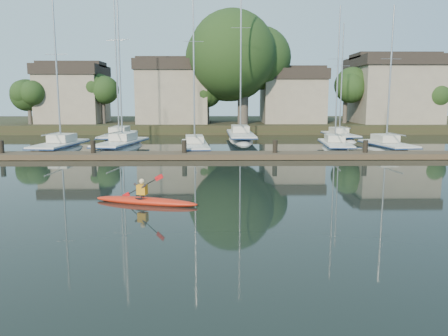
{
  "coord_description": "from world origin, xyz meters",
  "views": [
    {
      "loc": [
        -0.7,
        -14.63,
        4.01
      ],
      "look_at": [
        -0.51,
        2.62,
        1.2
      ],
      "focal_mm": 35.0,
      "sensor_mm": 36.0,
      "label": 1
    }
  ],
  "objects_px": {
    "sailboat_1": "(122,152)",
    "sailboat_7": "(340,141)",
    "sailboat_6": "(240,142)",
    "kayak": "(145,199)",
    "dock": "(230,155)",
    "sailboat_4": "(387,153)",
    "sailboat_0": "(60,154)",
    "sailboat_3": "(335,152)",
    "sailboat_5": "(119,142)",
    "sailboat_2": "(195,153)"
  },
  "relations": [
    {
      "from": "sailboat_0",
      "to": "sailboat_4",
      "type": "xyz_separation_m",
      "value": [
        24.64,
        -0.01,
        0.01
      ]
    },
    {
      "from": "sailboat_4",
      "to": "kayak",
      "type": "bearing_deg",
      "value": -140.78
    },
    {
      "from": "sailboat_4",
      "to": "sailboat_7",
      "type": "relative_size",
      "value": 0.99
    },
    {
      "from": "sailboat_4",
      "to": "sailboat_7",
      "type": "bearing_deg",
      "value": 89.75
    },
    {
      "from": "kayak",
      "to": "dock",
      "type": "height_order",
      "value": "kayak"
    },
    {
      "from": "sailboat_0",
      "to": "dock",
      "type": "bearing_deg",
      "value": -12.73
    },
    {
      "from": "dock",
      "to": "sailboat_3",
      "type": "bearing_deg",
      "value": 30.4
    },
    {
      "from": "sailboat_4",
      "to": "sailboat_0",
      "type": "bearing_deg",
      "value": 172.6
    },
    {
      "from": "sailboat_0",
      "to": "sailboat_2",
      "type": "relative_size",
      "value": 0.9
    },
    {
      "from": "sailboat_6",
      "to": "sailboat_7",
      "type": "bearing_deg",
      "value": 0.69
    },
    {
      "from": "sailboat_2",
      "to": "sailboat_5",
      "type": "xyz_separation_m",
      "value": [
        -7.58,
        8.09,
        -0.02
      ]
    },
    {
      "from": "sailboat_1",
      "to": "sailboat_2",
      "type": "bearing_deg",
      "value": -1.89
    },
    {
      "from": "sailboat_2",
      "to": "dock",
      "type": "bearing_deg",
      "value": -63.96
    },
    {
      "from": "dock",
      "to": "sailboat_5",
      "type": "relative_size",
      "value": 2.17
    },
    {
      "from": "kayak",
      "to": "dock",
      "type": "bearing_deg",
      "value": 90.09
    },
    {
      "from": "sailboat_7",
      "to": "sailboat_3",
      "type": "bearing_deg",
      "value": -112.02
    },
    {
      "from": "sailboat_4",
      "to": "dock",
      "type": "bearing_deg",
      "value": -169.0
    },
    {
      "from": "kayak",
      "to": "sailboat_5",
      "type": "distance_m",
      "value": 25.53
    },
    {
      "from": "sailboat_3",
      "to": "sailboat_5",
      "type": "relative_size",
      "value": 0.76
    },
    {
      "from": "sailboat_1",
      "to": "sailboat_2",
      "type": "distance_m",
      "value": 5.89
    },
    {
      "from": "dock",
      "to": "sailboat_0",
      "type": "distance_m",
      "value": 13.26
    },
    {
      "from": "sailboat_1",
      "to": "sailboat_7",
      "type": "relative_size",
      "value": 1.19
    },
    {
      "from": "sailboat_4",
      "to": "sailboat_5",
      "type": "xyz_separation_m",
      "value": [
        -22.13,
        8.24,
        -0.0
      ]
    },
    {
      "from": "sailboat_1",
      "to": "sailboat_5",
      "type": "relative_size",
      "value": 0.92
    },
    {
      "from": "sailboat_1",
      "to": "dock",
      "type": "bearing_deg",
      "value": -23.14
    },
    {
      "from": "kayak",
      "to": "sailboat_7",
      "type": "relative_size",
      "value": 0.35
    },
    {
      "from": "kayak",
      "to": "sailboat_6",
      "type": "height_order",
      "value": "sailboat_6"
    },
    {
      "from": "sailboat_1",
      "to": "sailboat_4",
      "type": "height_order",
      "value": "sailboat_1"
    },
    {
      "from": "sailboat_0",
      "to": "sailboat_6",
      "type": "xyz_separation_m",
      "value": [
        13.96,
        8.62,
        -0.0
      ]
    },
    {
      "from": "sailboat_2",
      "to": "sailboat_7",
      "type": "height_order",
      "value": "sailboat_2"
    },
    {
      "from": "sailboat_4",
      "to": "sailboat_5",
      "type": "distance_m",
      "value": 23.61
    },
    {
      "from": "sailboat_0",
      "to": "sailboat_3",
      "type": "relative_size",
      "value": 1.04
    },
    {
      "from": "sailboat_1",
      "to": "sailboat_6",
      "type": "xyz_separation_m",
      "value": [
        9.65,
        7.34,
        -0.01
      ]
    },
    {
      "from": "sailboat_2",
      "to": "sailboat_6",
      "type": "height_order",
      "value": "sailboat_6"
    },
    {
      "from": "sailboat_4",
      "to": "sailboat_5",
      "type": "relative_size",
      "value": 0.76
    },
    {
      "from": "sailboat_0",
      "to": "sailboat_2",
      "type": "distance_m",
      "value": 10.09
    },
    {
      "from": "sailboat_4",
      "to": "sailboat_2",
      "type": "bearing_deg",
      "value": 172.02
    },
    {
      "from": "sailboat_7",
      "to": "dock",
      "type": "bearing_deg",
      "value": -134.3
    },
    {
      "from": "sailboat_0",
      "to": "sailboat_4",
      "type": "distance_m",
      "value": 24.64
    },
    {
      "from": "sailboat_2",
      "to": "sailboat_3",
      "type": "distance_m",
      "value": 10.86
    },
    {
      "from": "sailboat_0",
      "to": "sailboat_7",
      "type": "distance_m",
      "value": 25.16
    },
    {
      "from": "sailboat_5",
      "to": "sailboat_7",
      "type": "xyz_separation_m",
      "value": [
        21.01,
        0.71,
        0.02
      ]
    },
    {
      "from": "sailboat_6",
      "to": "sailboat_7",
      "type": "height_order",
      "value": "sailboat_6"
    },
    {
      "from": "sailboat_6",
      "to": "sailboat_7",
      "type": "distance_m",
      "value": 9.56
    },
    {
      "from": "dock",
      "to": "sailboat_7",
      "type": "bearing_deg",
      "value": 49.94
    },
    {
      "from": "sailboat_6",
      "to": "sailboat_1",
      "type": "bearing_deg",
      "value": -144.0
    },
    {
      "from": "sailboat_3",
      "to": "sailboat_4",
      "type": "relative_size",
      "value": 1.0
    },
    {
      "from": "sailboat_1",
      "to": "sailboat_2",
      "type": "xyz_separation_m",
      "value": [
        5.78,
        -1.14,
        0.02
      ]
    },
    {
      "from": "dock",
      "to": "sailboat_4",
      "type": "height_order",
      "value": "sailboat_4"
    },
    {
      "from": "sailboat_4",
      "to": "sailboat_7",
      "type": "distance_m",
      "value": 9.03
    }
  ]
}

